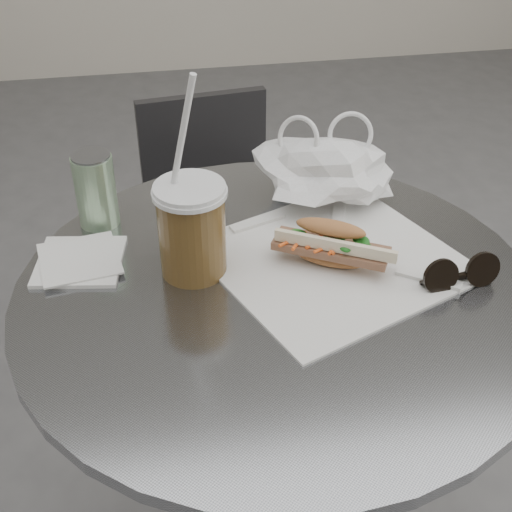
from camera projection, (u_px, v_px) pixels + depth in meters
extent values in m
cylinder|color=slate|center=(274.00, 453.00, 1.24)|extent=(0.08, 0.08, 0.71)
cylinder|color=slate|center=(277.00, 292.00, 1.03)|extent=(0.76, 0.76, 0.02)
cylinder|color=#303033|center=(228.00, 376.00, 1.89)|extent=(0.34, 0.34, 0.02)
cylinder|color=#303033|center=(226.00, 313.00, 1.77)|extent=(0.06, 0.06, 0.46)
cylinder|color=#303033|center=(224.00, 237.00, 1.63)|extent=(0.38, 0.38, 0.02)
cube|color=#303033|center=(203.00, 147.00, 1.69)|extent=(0.30, 0.06, 0.26)
cube|color=white|center=(332.00, 259.00, 1.08)|extent=(0.44, 0.43, 0.00)
ellipsoid|color=#B37743|center=(330.00, 258.00, 1.06)|extent=(0.22, 0.17, 0.02)
cube|color=brown|center=(331.00, 248.00, 1.05)|extent=(0.17, 0.13, 0.01)
ellipsoid|color=#B37743|center=(330.00, 232.00, 1.04)|extent=(0.22, 0.17, 0.04)
cylinder|color=brown|center=(192.00, 233.00, 1.02)|extent=(0.10, 0.10, 0.13)
cylinder|color=silver|center=(189.00, 190.00, 0.98)|extent=(0.11, 0.11, 0.01)
cylinder|color=white|center=(178.00, 156.00, 0.95)|extent=(0.06, 0.05, 0.24)
cylinder|color=black|center=(441.00, 277.00, 1.00)|extent=(0.05, 0.02, 0.05)
cylinder|color=black|center=(482.00, 270.00, 1.02)|extent=(0.05, 0.02, 0.05)
cube|color=black|center=(461.00, 277.00, 1.01)|extent=(0.02, 0.01, 0.01)
cube|color=white|center=(80.00, 261.00, 1.07)|extent=(0.14, 0.14, 0.01)
cube|color=white|center=(79.00, 259.00, 1.07)|extent=(0.13, 0.13, 0.00)
cylinder|color=#68A862|center=(96.00, 191.00, 1.13)|extent=(0.06, 0.06, 0.12)
cylinder|color=slate|center=(90.00, 156.00, 1.09)|extent=(0.06, 0.06, 0.00)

